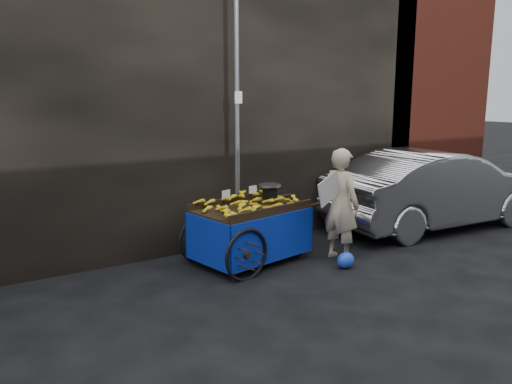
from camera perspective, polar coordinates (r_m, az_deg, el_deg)
ground at (r=6.82m, az=1.25°, el=-9.91°), size 80.00×80.00×0.00m
building_wall at (r=8.82m, az=-6.00°, el=11.39°), size 13.50×2.00×5.00m
street_pole at (r=7.64m, az=-2.20°, el=7.81°), size 0.12×0.10×4.00m
banana_cart at (r=7.27m, az=-0.95°, el=-2.51°), size 2.32×1.35×1.19m
vendor at (r=7.50m, az=9.66°, el=-1.39°), size 0.89×0.68×1.68m
plastic_bag at (r=7.29m, az=10.23°, el=-7.69°), size 0.26×0.21×0.24m
parked_car at (r=9.86m, az=19.92°, el=0.35°), size 4.48×1.87×1.44m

